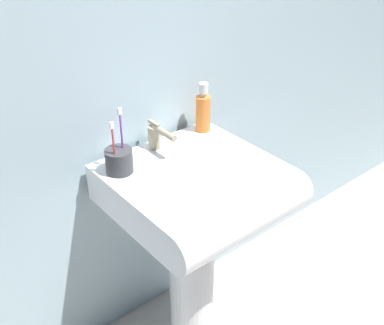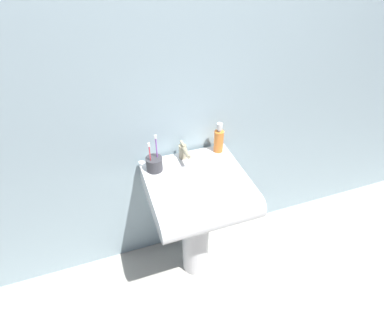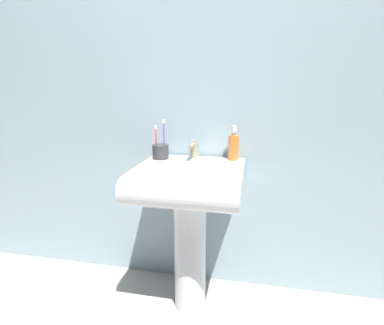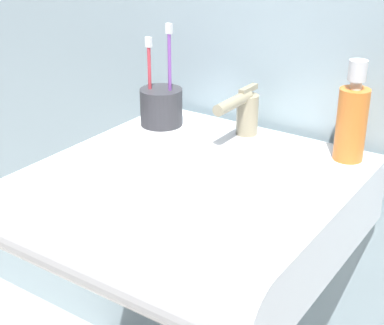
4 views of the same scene
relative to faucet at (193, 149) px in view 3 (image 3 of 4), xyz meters
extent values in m
plane|color=#ADA89E|center=(0.01, -0.16, -0.84)|extent=(6.00, 6.00, 0.00)
cube|color=#9EB7C1|center=(0.01, 0.11, 0.36)|extent=(5.00, 0.05, 2.40)
cylinder|color=white|center=(0.01, -0.16, -0.51)|extent=(0.16, 0.16, 0.66)
cube|color=white|center=(0.01, -0.16, -0.12)|extent=(0.51, 0.45, 0.13)
cylinder|color=white|center=(0.01, -0.39, -0.12)|extent=(0.51, 0.13, 0.13)
cylinder|color=tan|center=(0.00, 0.01, -0.01)|extent=(0.04, 0.04, 0.08)
cylinder|color=tan|center=(0.00, -0.04, 0.03)|extent=(0.02, 0.11, 0.02)
cube|color=tan|center=(0.00, 0.01, 0.04)|extent=(0.01, 0.06, 0.01)
cylinder|color=#38383D|center=(-0.17, -0.04, -0.01)|extent=(0.09, 0.09, 0.08)
cylinder|color=#D83F4C|center=(-0.19, -0.05, 0.04)|extent=(0.01, 0.01, 0.15)
cube|color=white|center=(-0.19, -0.05, 0.12)|extent=(0.01, 0.01, 0.02)
cylinder|color=purple|center=(-0.15, -0.03, 0.05)|extent=(0.01, 0.01, 0.18)
cube|color=white|center=(-0.15, -0.03, 0.15)|extent=(0.01, 0.01, 0.02)
cylinder|color=orange|center=(0.21, 0.01, 0.01)|extent=(0.05, 0.05, 0.13)
cylinder|color=silver|center=(0.21, 0.01, 0.09)|extent=(0.02, 0.02, 0.01)
cylinder|color=silver|center=(0.21, 0.01, 0.11)|extent=(0.03, 0.03, 0.04)
camera|label=1|loc=(-0.80, -1.16, 0.75)|focal=45.00mm
camera|label=2|loc=(-0.38, -1.26, 0.96)|focal=28.00mm
camera|label=3|loc=(0.30, -1.54, 0.32)|focal=28.00mm
camera|label=4|loc=(0.52, -0.95, 0.38)|focal=55.00mm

